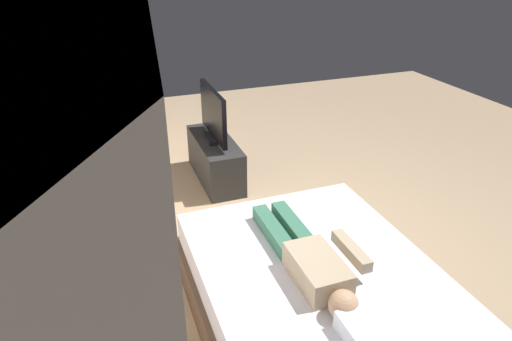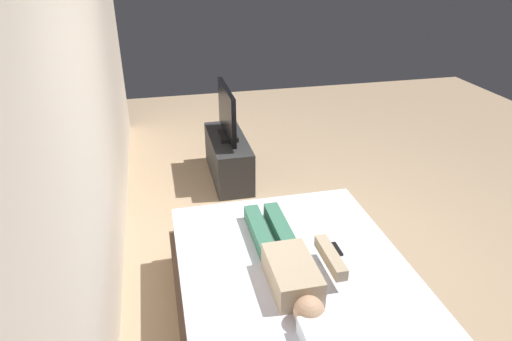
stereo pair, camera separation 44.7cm
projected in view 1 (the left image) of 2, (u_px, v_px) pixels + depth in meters
The scene contains 7 objects.
ground_plane at pixel (305, 254), 4.03m from camera, with size 10.00×10.00×0.00m, color tan.
back_wall at pixel (93, 112), 3.24m from camera, with size 6.40×0.10×2.80m, color beige.
bed at pixel (317, 300), 3.14m from camera, with size 2.08×1.61×0.54m.
person at pixel (310, 259), 2.99m from camera, with size 1.26×0.46×0.18m.
remote at pixel (350, 242), 3.27m from camera, with size 0.15×0.04×0.02m, color black.
tv_stand at pixel (215, 159), 5.21m from camera, with size 1.10×0.40×0.50m, color #2D2D2D.
tv at pixel (213, 116), 4.96m from camera, with size 0.88×0.20×0.59m.
Camera 1 is at (-2.90, 1.54, 2.50)m, focal length 31.62 mm.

